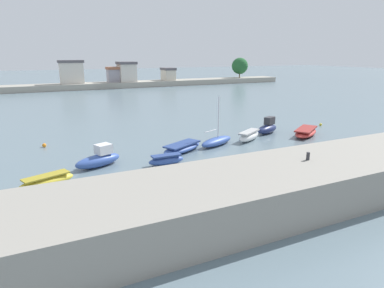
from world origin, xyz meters
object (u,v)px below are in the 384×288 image
object	(u,v)px
moored_boat_4	(217,141)
mooring_buoy_2	(103,146)
mooring_buoy_0	(44,145)
moored_boat_0	(47,182)
moored_boat_1	(99,159)
moored_boat_5	(249,136)
moored_boat_6	(268,128)
moored_boat_7	(306,132)
mooring_buoy_1	(321,124)
moored_boat_3	(182,148)
mooring_bollard	(308,156)
moored_boat_2	(166,160)

from	to	relation	value
moored_boat_4	mooring_buoy_2	world-z (taller)	moored_boat_4
mooring_buoy_0	mooring_buoy_2	size ratio (longest dim) A/B	1.04
moored_boat_0	moored_boat_1	bearing A→B (deg)	15.75
moored_boat_5	moored_boat_6	xyz separation A→B (m)	(4.19, 2.02, 0.16)
moored_boat_0	mooring_buoy_2	bearing A→B (deg)	37.19
moored_boat_1	mooring_buoy_0	distance (m)	9.72
moored_boat_7	mooring_buoy_0	xyz separation A→B (m)	(-28.67, 8.06, -0.22)
moored_boat_5	mooring_buoy_1	distance (m)	13.70
moored_boat_3	mooring_buoy_1	world-z (taller)	moored_boat_3
moored_boat_3	mooring_buoy_2	bearing A→B (deg)	117.80
moored_boat_4	mooring_buoy_1	size ratio (longest dim) A/B	14.39
moored_boat_5	mooring_buoy_2	bearing A→B (deg)	134.92
mooring_bollard	mooring_buoy_0	world-z (taller)	mooring_bollard
moored_boat_6	mooring_buoy_2	distance (m)	19.92
moored_boat_4	moored_boat_6	distance (m)	8.83
mooring_buoy_0	moored_boat_4	bearing A→B (deg)	-23.33
mooring_buoy_0	mooring_buoy_1	world-z (taller)	mooring_buoy_0
moored_boat_2	mooring_buoy_0	xyz separation A→B (m)	(-9.55, 10.94, -0.23)
moored_boat_0	mooring_buoy_0	world-z (taller)	moored_boat_0
mooring_buoy_1	moored_boat_3	bearing A→B (deg)	-171.97
moored_boat_0	moored_boat_7	bearing A→B (deg)	-12.25
moored_boat_2	moored_boat_5	world-z (taller)	moored_boat_5
moored_boat_2	moored_boat_4	distance (m)	8.14
moored_boat_2	moored_boat_7	size ratio (longest dim) A/B	0.56
moored_boat_4	moored_boat_5	xyz separation A→B (m)	(4.35, 0.23, 0.06)
mooring_bollard	moored_boat_7	size ratio (longest dim) A/B	0.09
mooring_bollard	mooring_buoy_1	world-z (taller)	mooring_bollard
moored_boat_7	moored_boat_0	bearing A→B (deg)	154.95
moored_boat_5	moored_boat_1	bearing A→B (deg)	155.65
moored_boat_3	mooring_buoy_1	size ratio (longest dim) A/B	15.06
moored_boat_1	moored_boat_4	size ratio (longest dim) A/B	0.86
moored_boat_7	moored_boat_3	bearing A→B (deg)	146.33
mooring_bollard	moored_boat_7	world-z (taller)	mooring_bollard
moored_boat_6	moored_boat_0	bearing A→B (deg)	171.52
moored_boat_2	mooring_buoy_1	world-z (taller)	moored_boat_2
moored_boat_5	mooring_buoy_0	world-z (taller)	moored_boat_5
moored_boat_0	moored_boat_5	xyz separation A→B (m)	(21.47, 4.95, 0.07)
mooring_buoy_2	moored_boat_1	bearing A→B (deg)	-103.83
mooring_buoy_0	mooring_buoy_1	xyz separation A→B (m)	(34.65, -4.67, -0.03)
mooring_buoy_2	moored_boat_7	bearing A→B (deg)	-12.56
mooring_buoy_0	moored_boat_6	bearing A→B (deg)	-11.15
moored_boat_4	moored_boat_2	bearing A→B (deg)	-176.24
moored_boat_1	moored_boat_6	bearing A→B (deg)	-10.36
moored_boat_0	moored_boat_2	xyz separation A→B (m)	(9.87, 1.03, -0.01)
moored_boat_4	mooring_buoy_1	xyz separation A→B (m)	(17.84, 2.58, -0.28)
moored_boat_5	mooring_buoy_1	bearing A→B (deg)	-20.45
moored_boat_4	moored_boat_7	bearing A→B (deg)	-27.07
moored_boat_4	mooring_buoy_0	size ratio (longest dim) A/B	12.60
mooring_bollard	mooring_buoy_0	xyz separation A→B (m)	(-15.70, 21.44, -2.71)
mooring_bollard	moored_boat_5	size ratio (longest dim) A/B	0.12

